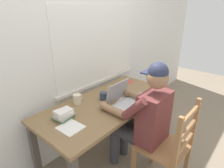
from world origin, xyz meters
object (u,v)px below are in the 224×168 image
object	(u,v)px
laptop	(124,99)
coffee_mug_white	(77,99)
wooden_chair	(168,148)
computer_mouse	(142,94)
desk	(108,109)
landscape_photo_print	(129,82)
book_stack_main	(63,114)
seated_person	(144,116)
coffee_mug_dark	(103,96)

from	to	relation	value
laptop	coffee_mug_white	bearing A→B (deg)	129.36
wooden_chair	computer_mouse	size ratio (longest dim) A/B	9.49
desk	laptop	distance (m)	0.23
laptop	landscape_photo_print	bearing A→B (deg)	30.88
computer_mouse	coffee_mug_white	world-z (taller)	coffee_mug_white
laptop	wooden_chair	bearing A→B (deg)	-93.94
wooden_chair	coffee_mug_white	size ratio (longest dim) A/B	7.88
book_stack_main	seated_person	bearing A→B (deg)	-44.01
coffee_mug_white	coffee_mug_dark	distance (m)	0.29
laptop	landscape_photo_print	distance (m)	0.63
wooden_chair	book_stack_main	world-z (taller)	wooden_chair
laptop	coffee_mug_dark	size ratio (longest dim) A/B	2.84
laptop	book_stack_main	xyz separation A→B (m)	(-0.58, 0.25, -0.01)
seated_person	wooden_chair	xyz separation A→B (m)	(0.00, -0.28, -0.22)
wooden_chair	landscape_photo_print	xyz separation A→B (m)	(0.58, 0.88, 0.25)
desk	computer_mouse	bearing A→B (deg)	-28.37
seated_person	landscape_photo_print	distance (m)	0.83
wooden_chair	book_stack_main	distance (m)	1.02
desk	wooden_chair	size ratio (longest dim) A/B	1.65
desk	wooden_chair	bearing A→B (deg)	-86.85
laptop	coffee_mug_dark	bearing A→B (deg)	104.80
wooden_chair	laptop	distance (m)	0.63
seated_person	laptop	xyz separation A→B (m)	(0.04, 0.28, 0.08)
seated_person	laptop	bearing A→B (deg)	82.07
coffee_mug_white	seated_person	bearing A→B (deg)	-67.35
laptop	computer_mouse	world-z (taller)	laptop
laptop	coffee_mug_white	xyz separation A→B (m)	(-0.31, 0.38, -0.00)
laptop	landscape_photo_print	size ratio (longest dim) A/B	2.54
book_stack_main	desk	bearing A→B (deg)	-10.58
computer_mouse	book_stack_main	size ratio (longest dim) A/B	0.52
desk	seated_person	size ratio (longest dim) A/B	1.25
seated_person	computer_mouse	bearing A→B (deg)	34.34
desk	landscape_photo_print	distance (m)	0.65
seated_person	coffee_mug_white	xyz separation A→B (m)	(-0.27, 0.66, 0.08)
laptop	coffee_mug_white	distance (m)	0.49
coffee_mug_white	landscape_photo_print	xyz separation A→B (m)	(0.85, -0.06, -0.05)
wooden_chair	coffee_mug_dark	xyz separation A→B (m)	(-0.02, 0.79, 0.29)
coffee_mug_white	book_stack_main	xyz separation A→B (m)	(-0.27, -0.13, -0.01)
seated_person	coffee_mug_dark	size ratio (longest dim) A/B	10.80
landscape_photo_print	book_stack_main	bearing A→B (deg)	-177.46
desk	seated_person	bearing A→B (deg)	-84.81
coffee_mug_dark	desk	bearing A→B (deg)	-100.95
seated_person	coffee_mug_dark	world-z (taller)	seated_person
wooden_chair	coffee_mug_dark	bearing A→B (deg)	91.73
wooden_chair	coffee_mug_white	distance (m)	1.02
desk	wooden_chair	xyz separation A→B (m)	(0.04, -0.71, -0.16)
desk	coffee_mug_dark	distance (m)	0.15
seated_person	computer_mouse	world-z (taller)	seated_person
laptop	book_stack_main	world-z (taller)	laptop
laptop	coffee_mug_dark	world-z (taller)	laptop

